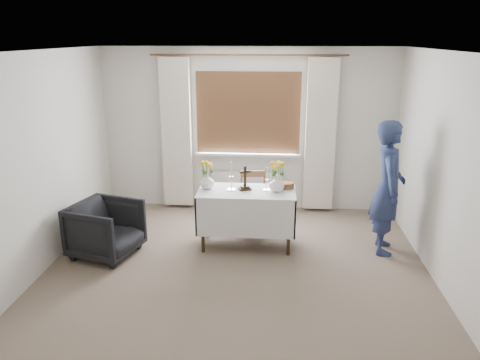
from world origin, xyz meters
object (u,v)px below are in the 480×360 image
armchair (106,229)px  person (388,188)px  wooden_chair (253,202)px  altar_table (247,218)px  flower_vase_left (207,181)px  flower_vase_right (277,184)px  wooden_cross (245,178)px

armchair → person: 3.54m
wooden_chair → armchair: 2.03m
altar_table → wooden_chair: 0.56m
armchair → wooden_chair: bearing=-45.7°
wooden_chair → altar_table: bearing=-99.6°
person → flower_vase_left: bearing=94.5°
wooden_chair → person: 1.84m
wooden_chair → flower_vase_left: flower_vase_left is taller
wooden_chair → flower_vase_right: flower_vase_right is taller
wooden_chair → person: person is taller
flower_vase_left → flower_vase_right: size_ratio=0.96×
altar_table → armchair: altar_table is taller
armchair → flower_vase_right: 2.21m
person → flower_vase_right: 1.38m
flower_vase_right → flower_vase_left: bearing=176.7°
wooden_chair → flower_vase_left: size_ratio=4.21×
flower_vase_right → person: bearing=0.1°
wooden_cross → flower_vase_right: wooden_cross is taller
armchair → flower_vase_right: size_ratio=3.72×
flower_vase_left → wooden_cross: bearing=-2.6°
altar_table → flower_vase_left: bearing=174.0°
person → armchair: bearing=102.5°
altar_table → flower_vase_right: (0.38, 0.00, 0.48)m
wooden_cross → flower_vase_right: (0.40, -0.03, -0.06)m
armchair → person: (3.49, 0.41, 0.50)m
altar_table → wooden_chair: (0.05, 0.56, 0.03)m
altar_table → wooden_chair: wooden_chair is taller
altar_table → wooden_cross: bearing=128.8°
altar_table → person: bearing=0.2°
armchair → flower_vase_left: flower_vase_left is taller
armchair → flower_vase_left: 1.40m
armchair → altar_table: bearing=-60.9°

